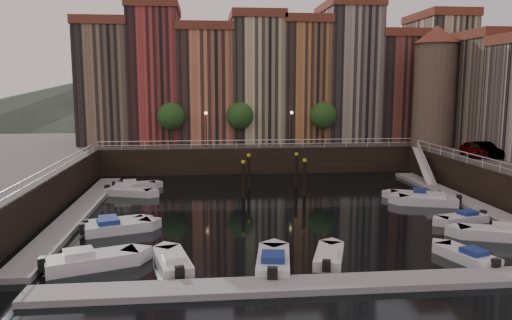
{
  "coord_description": "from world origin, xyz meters",
  "views": [
    {
      "loc": [
        -6.13,
        -40.51,
        10.11
      ],
      "look_at": [
        -1.56,
        4.0,
        3.43
      ],
      "focal_mm": 35.0,
      "sensor_mm": 36.0,
      "label": 1
    }
  ],
  "objects": [
    {
      "name": "boat_left_4",
      "position": [
        -13.21,
        9.0,
        0.32
      ],
      "size": [
        4.29,
        2.19,
        0.96
      ],
      "rotation": [
        0.0,
        0.0,
        0.18
      ],
      "color": "silver",
      "rests_on": "ground"
    },
    {
      "name": "boat_left_0",
      "position": [
        -12.69,
        -12.95,
        0.41
      ],
      "size": [
        5.36,
        3.53,
        1.21
      ],
      "rotation": [
        0.0,
        0.0,
        0.36
      ],
      "color": "silver",
      "rests_on": "ground"
    },
    {
      "name": "boat_left_3",
      "position": [
        -13.32,
        5.91,
        0.35
      ],
      "size": [
        4.68,
        2.98,
        1.05
      ],
      "rotation": [
        0.0,
        0.0,
        -0.33
      ],
      "color": "silver",
      "rests_on": "ground"
    },
    {
      "name": "boat_near_3",
      "position": [
        8.93,
        -14.15,
        0.32
      ],
      "size": [
        2.62,
        4.28,
        0.96
      ],
      "rotation": [
        0.0,
        0.0,
        1.87
      ],
      "color": "silver",
      "rests_on": "ground"
    },
    {
      "name": "boat_right_1",
      "position": [
        12.91,
        -6.18,
        0.32
      ],
      "size": [
        4.18,
        2.35,
        0.94
      ],
      "rotation": [
        0.0,
        0.0,
        3.38
      ],
      "color": "silver",
      "rests_on": "ground"
    },
    {
      "name": "mountains",
      "position": [
        1.72,
        110.0,
        7.92
      ],
      "size": [
        145.0,
        100.0,
        18.0
      ],
      "color": "#2D382D",
      "rests_on": "ground"
    },
    {
      "name": "ground",
      "position": [
        0.0,
        0.0,
        0.0
      ],
      "size": [
        200.0,
        200.0,
        0.0
      ],
      "primitive_type": "plane",
      "color": "black",
      "rests_on": "ground"
    },
    {
      "name": "gangway",
      "position": [
        17.1,
        10.0,
        1.92
      ],
      "size": [
        2.78,
        8.32,
        3.73
      ],
      "color": "white",
      "rests_on": "ground"
    },
    {
      "name": "railings",
      "position": [
        0.0,
        4.88,
        3.79
      ],
      "size": [
        36.08,
        34.04,
        0.52
      ],
      "color": "white",
      "rests_on": "ground"
    },
    {
      "name": "car_b",
      "position": [
        21.56,
        5.67,
        3.76
      ],
      "size": [
        2.15,
        4.78,
        1.52
      ],
      "primitive_type": "imported",
      "rotation": [
        0.0,
        0.0,
        0.12
      ],
      "color": "gray",
      "rests_on": "quay_right"
    },
    {
      "name": "boat_near_0",
      "position": [
        -8.03,
        -13.5,
        0.35
      ],
      "size": [
        2.56,
        4.64,
        1.04
      ],
      "rotation": [
        0.0,
        0.0,
        1.8
      ],
      "color": "silver",
      "rests_on": "ground"
    },
    {
      "name": "promenade_trees",
      "position": [
        -1.33,
        18.2,
        6.58
      ],
      "size": [
        21.2,
        3.2,
        5.2
      ],
      "color": "black",
      "rests_on": "quay_far"
    },
    {
      "name": "boat_near_2",
      "position": [
        0.91,
        -13.38,
        0.33
      ],
      "size": [
        2.7,
        4.31,
        0.97
      ],
      "rotation": [
        0.0,
        0.0,
        1.25
      ],
      "color": "silver",
      "rests_on": "ground"
    },
    {
      "name": "boat_near_1",
      "position": [
        -2.45,
        -14.15,
        0.38
      ],
      "size": [
        2.5,
        5.07,
        1.14
      ],
      "rotation": [
        0.0,
        0.0,
        1.41
      ],
      "color": "silver",
      "rests_on": "ground"
    },
    {
      "name": "far_terrace",
      "position": [
        3.31,
        23.5,
        10.95
      ],
      "size": [
        48.7,
        10.3,
        17.5
      ],
      "color": "#7D664F",
      "rests_on": "quay_far"
    },
    {
      "name": "boat_right_0",
      "position": [
        13.17,
        -10.21,
        0.38
      ],
      "size": [
        5.0,
        3.25,
        1.13
      ],
      "rotation": [
        0.0,
        0.0,
        2.79
      ],
      "color": "silver",
      "rests_on": "ground"
    },
    {
      "name": "dock_near",
      "position": [
        0.0,
        -17.0,
        0.17
      ],
      "size": [
        30.0,
        2.0,
        0.35
      ],
      "primitive_type": "cube",
      "color": "gray",
      "rests_on": "ground"
    },
    {
      "name": "street_lamps",
      "position": [
        -1.0,
        17.2,
        5.9
      ],
      "size": [
        10.36,
        0.36,
        4.18
      ],
      "color": "black",
      "rests_on": "quay_far"
    },
    {
      "name": "dock_left",
      "position": [
        -16.2,
        -1.0,
        0.17
      ],
      "size": [
        2.0,
        28.0,
        0.35
      ],
      "primitive_type": "cube",
      "color": "gray",
      "rests_on": "ground"
    },
    {
      "name": "boat_right_3",
      "position": [
        12.69,
        1.79,
        0.34
      ],
      "size": [
        4.42,
        2.99,
        1.0
      ],
      "rotation": [
        0.0,
        0.0,
        2.76
      ],
      "color": "silver",
      "rests_on": "ground"
    },
    {
      "name": "boat_right_2",
      "position": [
        12.92,
        -0.56,
        0.39
      ],
      "size": [
        5.18,
        3.23,
        1.16
      ],
      "rotation": [
        0.0,
        0.0,
        2.82
      ],
      "color": "silver",
      "rests_on": "ground"
    },
    {
      "name": "mooring_pilings",
      "position": [
        0.32,
        5.91,
        1.65
      ],
      "size": [
        6.06,
        4.94,
        3.78
      ],
      "color": "black",
      "rests_on": "ground"
    },
    {
      "name": "dock_right",
      "position": [
        16.2,
        -1.0,
        0.17
      ],
      "size": [
        2.0,
        28.0,
        0.35
      ],
      "primitive_type": "cube",
      "color": "gray",
      "rests_on": "ground"
    },
    {
      "name": "boat_left_1",
      "position": [
        -12.4,
        -6.13,
        0.37
      ],
      "size": [
        4.88,
        3.13,
        1.1
      ],
      "rotation": [
        0.0,
        0.0,
        0.34
      ],
      "color": "silver",
      "rests_on": "ground"
    },
    {
      "name": "quay_far",
      "position": [
        0.0,
        26.0,
        1.5
      ],
      "size": [
        80.0,
        20.0,
        3.0
      ],
      "primitive_type": "cube",
      "color": "black",
      "rests_on": "ground"
    },
    {
      "name": "corner_tower",
      "position": [
        20.0,
        14.5,
        10.19
      ],
      "size": [
        5.2,
        5.2,
        13.8
      ],
      "color": "#6B5B4C",
      "rests_on": "quay_right"
    },
    {
      "name": "boat_left_2",
      "position": [
        -12.73,
        -4.84,
        0.32
      ],
      "size": [
        4.26,
        2.6,
        0.96
      ],
      "rotation": [
        0.0,
        0.0,
        0.3
      ],
      "color": "silver",
      "rests_on": "ground"
    },
    {
      "name": "car_a",
      "position": [
        20.56,
        6.39,
        3.74
      ],
      "size": [
        2.53,
        4.62,
        1.49
      ],
      "primitive_type": "imported",
      "rotation": [
        0.0,
        0.0,
        -0.18
      ],
      "color": "gray",
      "rests_on": "quay_right"
    }
  ]
}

